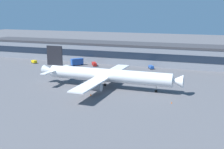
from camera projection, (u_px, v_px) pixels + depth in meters
ground_plane at (89, 86)px, 124.90m from camera, size 600.00×600.00×0.00m
terminal_building at (130, 53)px, 179.25m from camera, size 202.85×20.29×12.30m
airliner at (107, 75)px, 121.07m from camera, size 62.04×53.22×16.80m
belt_loader at (94, 64)px, 170.74m from camera, size 5.25×6.42×1.95m
follow_me_car at (151, 67)px, 161.42m from camera, size 3.93×4.74×1.85m
catering_truck at (77, 62)px, 171.44m from camera, size 6.52×7.25×4.15m
pushback_tractor at (56, 62)px, 176.97m from camera, size 4.73×5.45×1.75m
baggage_tug at (34, 62)px, 178.71m from camera, size 4.10×3.28×1.85m
traffic_cone_0 at (172, 103)px, 101.73m from camera, size 0.46×0.46×0.58m
traffic_cone_1 at (91, 95)px, 111.16m from camera, size 0.60×0.60×0.75m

